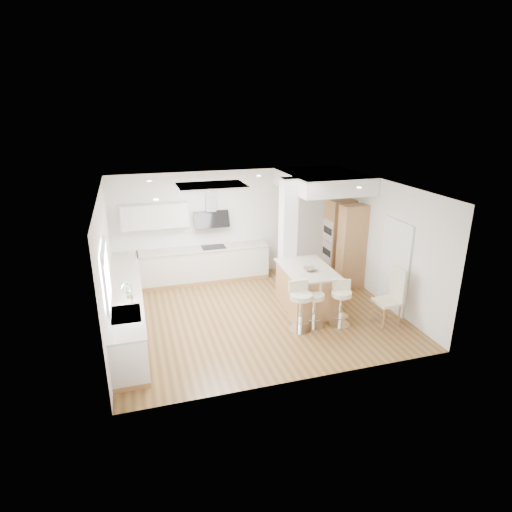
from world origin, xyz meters
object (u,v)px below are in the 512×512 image
object	(u,v)px
bar_stool_b	(314,303)
bar_stool_c	(341,301)
dining_chair	(392,294)
peninsula	(306,288)
bar_stool_a	(300,304)

from	to	relation	value
bar_stool_b	bar_stool_c	xyz separation A→B (m)	(0.56, -0.11, 0.02)
bar_stool_c	dining_chair	world-z (taller)	dining_chair
peninsula	dining_chair	distance (m)	1.85
dining_chair	bar_stool_c	bearing A→B (deg)	164.97
peninsula	bar_stool_b	xyz separation A→B (m)	(-0.19, -0.83, 0.04)
bar_stool_c	dining_chair	size ratio (longest dim) A/B	0.79
bar_stool_a	bar_stool_c	world-z (taller)	bar_stool_a
peninsula	dining_chair	size ratio (longest dim) A/B	1.32
peninsula	bar_stool_b	distance (m)	0.86
bar_stool_b	dining_chair	world-z (taller)	dining_chair
peninsula	bar_stool_b	world-z (taller)	peninsula
peninsula	bar_stool_a	xyz separation A→B (m)	(-0.52, -0.91, 0.10)
bar_stool_c	bar_stool_b	bearing A→B (deg)	-167.96
peninsula	dining_chair	xyz separation A→B (m)	(1.42, -1.16, 0.17)
peninsula	bar_stool_c	world-z (taller)	peninsula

